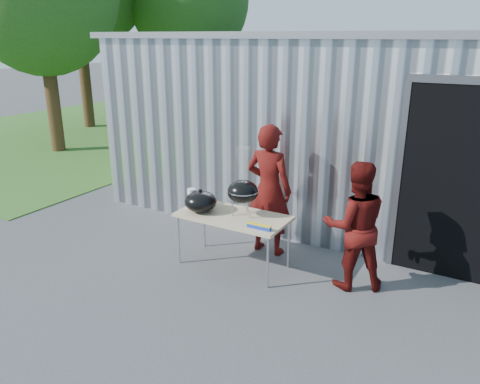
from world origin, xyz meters
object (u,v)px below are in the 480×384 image
Objects in this scene: kettle_grill at (243,185)px; person_bystander at (355,226)px; folding_table at (233,218)px; person_cook at (269,190)px.

person_bystander is at bearing 8.46° from kettle_grill.
kettle_grill is at bearing 29.24° from folding_table.
kettle_grill is at bearing -21.22° from person_bystander.
folding_table is 0.48m from kettle_grill.
person_bystander is (1.47, 0.22, -0.35)m from kettle_grill.
kettle_grill reaches higher than person_bystander.
person_cook reaches higher than person_bystander.
kettle_grill reaches higher than folding_table.
folding_table is 0.79× the size of person_cook.
person_bystander reaches higher than folding_table.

